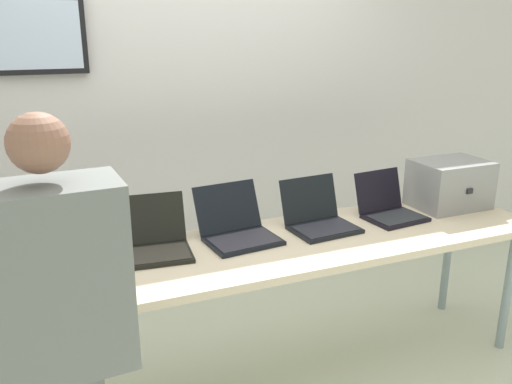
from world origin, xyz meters
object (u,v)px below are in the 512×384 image
(equipment_box, at_px, (450,184))
(laptop_station_4, at_px, (319,217))
(coffee_mug, at_px, (53,297))
(laptop_station_1, at_px, (50,254))
(laptop_station_3, at_px, (237,228))
(laptop_station_5, at_px, (389,207))
(laptop_station_2, at_px, (156,241))
(person, at_px, (59,312))
(workbench, at_px, (251,257))

(equipment_box, relative_size, laptop_station_4, 1.17)
(equipment_box, relative_size, coffee_mug, 4.39)
(laptop_station_1, height_order, laptop_station_3, laptop_station_1)
(laptop_station_4, bearing_deg, laptop_station_5, -0.48)
(laptop_station_2, height_order, laptop_station_4, laptop_station_4)
(equipment_box, height_order, coffee_mug, equipment_box)
(laptop_station_1, xyz_separation_m, laptop_station_5, (1.82, -0.04, -0.00))
(equipment_box, height_order, laptop_station_2, equipment_box)
(laptop_station_4, distance_m, coffee_mug, 1.42)
(laptop_station_3, height_order, laptop_station_4, laptop_station_3)
(person, bearing_deg, laptop_station_5, 21.98)
(laptop_station_2, relative_size, person, 0.23)
(laptop_station_3, distance_m, coffee_mug, 0.99)
(laptop_station_1, xyz_separation_m, laptop_station_3, (0.90, -0.01, -0.00))
(laptop_station_4, bearing_deg, laptop_station_2, 178.86)
(person, bearing_deg, coffee_mug, 92.30)
(laptop_station_3, bearing_deg, laptop_station_2, -179.11)
(laptop_station_4, xyz_separation_m, person, (-1.36, -0.74, 0.12))
(coffee_mug, bearing_deg, laptop_station_2, 38.21)
(laptop_station_4, relative_size, coffee_mug, 3.75)
(laptop_station_2, height_order, person, person)
(laptop_station_2, distance_m, coffee_mug, 0.62)
(laptop_station_1, distance_m, person, 0.78)
(laptop_station_2, bearing_deg, laptop_station_4, -1.14)
(workbench, bearing_deg, equipment_box, 5.50)
(laptop_station_3, xyz_separation_m, laptop_station_5, (0.92, -0.03, -0.00))
(person, relative_size, coffee_mug, 16.43)
(equipment_box, bearing_deg, laptop_station_5, -177.74)
(laptop_station_5, bearing_deg, laptop_station_1, 178.80)
(laptop_station_2, bearing_deg, laptop_station_3, 0.89)
(laptop_station_5, distance_m, coffee_mug, 1.87)
(coffee_mug, bearing_deg, workbench, 15.05)
(workbench, distance_m, equipment_box, 1.37)
(workbench, height_order, laptop_station_1, laptop_station_1)
(person, bearing_deg, laptop_station_2, 57.94)
(equipment_box, distance_m, laptop_station_5, 0.46)
(laptop_station_5, height_order, coffee_mug, laptop_station_5)
(equipment_box, distance_m, coffee_mug, 2.31)
(workbench, relative_size, equipment_box, 7.50)
(laptop_station_2, xyz_separation_m, laptop_station_5, (1.34, -0.02, -0.00))
(laptop_station_1, height_order, laptop_station_5, laptop_station_1)
(laptop_station_4, distance_m, person, 1.55)
(laptop_station_4, bearing_deg, coffee_mug, -165.09)
(equipment_box, distance_m, laptop_station_2, 1.79)
(equipment_box, bearing_deg, workbench, -174.50)
(laptop_station_1, bearing_deg, laptop_station_5, -1.20)
(laptop_station_5, bearing_deg, coffee_mug, -168.81)
(equipment_box, xyz_separation_m, laptop_station_4, (-0.90, -0.01, -0.08))
(workbench, xyz_separation_m, laptop_station_1, (-0.92, 0.15, 0.11))
(equipment_box, bearing_deg, laptop_station_3, 179.57)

